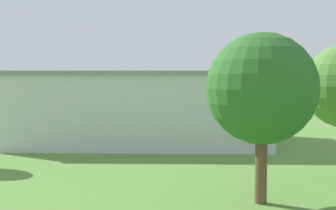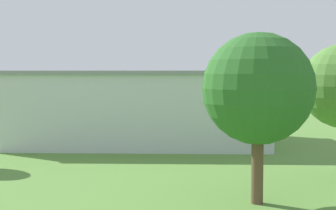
# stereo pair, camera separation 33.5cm
# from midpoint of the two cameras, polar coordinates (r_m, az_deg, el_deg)

# --- Properties ---
(ground_plane) EXTENTS (400.00, 400.00, 0.00)m
(ground_plane) POSITION_cam_midpoint_polar(r_m,az_deg,el_deg) (86.98, -3.72, -1.27)
(ground_plane) COLOR #568438
(hangar) EXTENTS (27.55, 17.35, 7.78)m
(hangar) POSITION_cam_midpoint_polar(r_m,az_deg,el_deg) (53.44, -3.10, -0.18)
(hangar) COLOR silver
(hangar) RESTS_ON ground_plane
(biplane) EXTENTS (7.85, 9.03, 3.86)m
(biplane) POSITION_cam_midpoint_polar(r_m,az_deg,el_deg) (90.08, 1.19, 0.75)
(biplane) COLOR silver
(car_grey) EXTENTS (2.42, 4.34, 1.54)m
(car_grey) POSITION_cam_midpoint_polar(r_m,az_deg,el_deg) (69.64, 7.49, -1.86)
(car_grey) COLOR slate
(car_grey) RESTS_ON ground_plane
(car_orange) EXTENTS (2.29, 4.57, 1.74)m
(car_orange) POSITION_cam_midpoint_polar(r_m,az_deg,el_deg) (69.14, -11.17, -1.87)
(car_orange) COLOR orange
(car_orange) RESTS_ON ground_plane
(car_silver) EXTENTS (2.25, 4.21, 1.56)m
(car_silver) POSITION_cam_midpoint_polar(r_m,az_deg,el_deg) (72.30, -16.14, -1.76)
(car_silver) COLOR #B7B7BC
(car_silver) RESTS_ON ground_plane
(person_crossing_taxiway) EXTENTS (0.47, 0.47, 1.54)m
(person_crossing_taxiway) POSITION_cam_midpoint_polar(r_m,az_deg,el_deg) (71.58, -4.85, -1.73)
(person_crossing_taxiway) COLOR navy
(person_crossing_taxiway) RESTS_ON ground_plane
(person_walking_on_apron) EXTENTS (0.51, 0.51, 1.58)m
(person_walking_on_apron) POSITION_cam_midpoint_polar(r_m,az_deg,el_deg) (69.30, -7.53, -1.91)
(person_walking_on_apron) COLOR navy
(person_walking_on_apron) RESTS_ON ground_plane
(person_watching_takeoff) EXTENTS (0.54, 0.54, 1.78)m
(person_watching_takeoff) POSITION_cam_midpoint_polar(r_m,az_deg,el_deg) (73.92, 4.71, -1.46)
(person_watching_takeoff) COLOR beige
(person_watching_takeoff) RESTS_ON ground_plane
(person_near_hangar_door) EXTENTS (0.43, 0.43, 1.61)m
(person_near_hangar_door) POSITION_cam_midpoint_polar(r_m,az_deg,el_deg) (72.53, -10.30, -1.67)
(person_near_hangar_door) COLOR #33723F
(person_near_hangar_door) RESTS_ON ground_plane
(tree_at_field_edge) EXTENTS (6.43, 6.43, 9.87)m
(tree_at_field_edge) POSITION_cam_midpoint_polar(r_m,az_deg,el_deg) (28.30, 10.84, 1.84)
(tree_at_field_edge) COLOR brown
(tree_at_field_edge) RESTS_ON ground_plane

